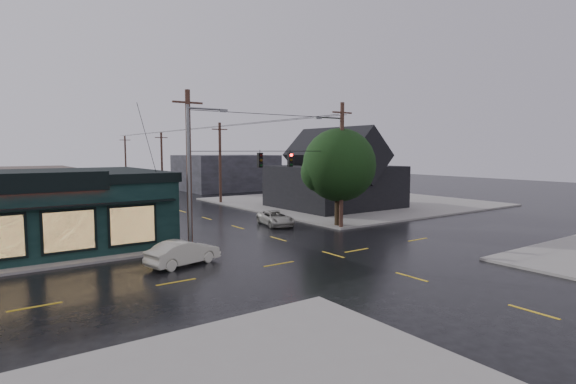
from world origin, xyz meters
TOP-DOWN VIEW (x-y plane):
  - ground_plane at (0.00, 0.00)m, footprint 160.00×160.00m
  - sidewalk_ne at (20.00, 20.00)m, footprint 28.00×28.00m
  - pizza_shop at (-15.00, 12.94)m, footprint 16.30×12.34m
  - ne_building at (15.00, 17.00)m, footprint 12.60×11.60m
  - corner_tree at (7.00, 7.34)m, footprint 6.06×6.06m
  - utility_pole_nw at (-6.50, 6.50)m, footprint 2.00×0.32m
  - utility_pole_ne at (6.50, 6.50)m, footprint 2.00×0.32m
  - utility_pole_far_a at (6.50, 28.00)m, footprint 2.00×0.32m
  - utility_pole_far_b at (6.50, 48.00)m, footprint 2.00×0.32m
  - utility_pole_far_c at (6.50, 68.00)m, footprint 2.00×0.32m
  - span_signal_assembly at (0.10, 6.50)m, footprint 13.00×0.48m
  - streetlight_nw at (-6.80, 5.80)m, footprint 5.40×0.30m
  - streetlight_ne at (7.00, 7.20)m, footprint 5.40×0.30m
  - bg_building_west at (-14.00, 40.00)m, footprint 12.00×10.00m
  - bg_building_east at (16.00, 45.00)m, footprint 14.00×12.00m
  - sedan_cream at (-8.44, 2.92)m, footprint 4.45×2.48m
  - suv_silver at (3.09, 10.98)m, footprint 2.90×4.79m

SIDE VIEW (x-z plane):
  - ground_plane at x=0.00m, z-range 0.00..0.00m
  - utility_pole_nw at x=-6.50m, z-range -5.08..5.08m
  - utility_pole_ne at x=6.50m, z-range -5.08..5.08m
  - utility_pole_far_a at x=6.50m, z-range -4.83..4.83m
  - utility_pole_far_b at x=6.50m, z-range -4.58..4.58m
  - utility_pole_far_c at x=6.50m, z-range -4.58..4.58m
  - streetlight_nw at x=-6.80m, z-range -4.58..4.58m
  - streetlight_ne at x=7.00m, z-range -4.58..4.58m
  - sidewalk_ne at x=20.00m, z-range 0.00..0.15m
  - suv_silver at x=3.09m, z-range 0.00..1.24m
  - sedan_cream at x=-8.44m, z-range 0.00..1.39m
  - bg_building_west at x=-14.00m, z-range 0.00..4.40m
  - pizza_shop at x=-15.00m, z-range 0.11..5.01m
  - bg_building_east at x=16.00m, z-range 0.00..5.60m
  - ne_building at x=15.00m, z-range 0.09..8.85m
  - corner_tree at x=7.00m, z-range 1.11..9.16m
  - span_signal_assembly at x=0.10m, z-range 5.08..6.31m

